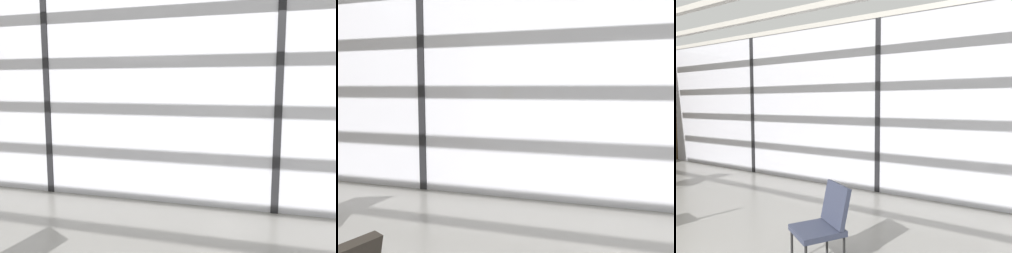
# 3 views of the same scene
# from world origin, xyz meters

# --- Properties ---
(window_mullion_0) EXTENTS (0.10, 0.12, 3.36)m
(window_mullion_0) POSITION_xyz_m (-3.50, 5.20, 1.68)
(window_mullion_0) COLOR black
(window_mullion_0) RESTS_ON ground
(parked_airplane) EXTENTS (14.48, 4.14, 4.14)m
(parked_airplane) POSITION_xyz_m (-0.19, 10.28, 2.07)
(parked_airplane) COLOR silver
(parked_airplane) RESTS_ON ground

